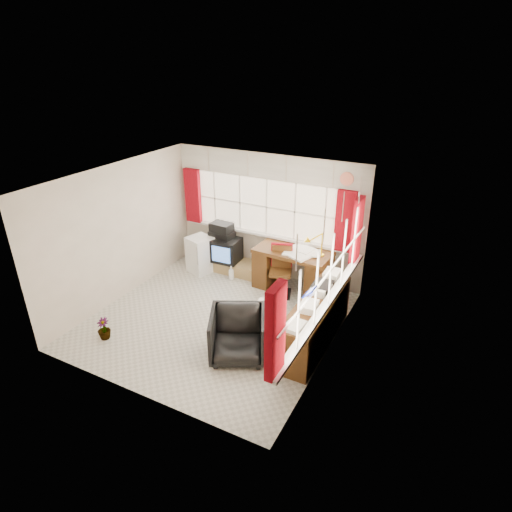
{
  "coord_description": "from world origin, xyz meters",
  "views": [
    {
      "loc": [
        3.48,
        -5.21,
        4.22
      ],
      "look_at": [
        0.5,
        0.55,
        1.1
      ],
      "focal_mm": 30.0,
      "sensor_mm": 36.0,
      "label": 1
    }
  ],
  "objects_px": {
    "crt_tv": "(227,250)",
    "mini_fridge": "(200,254)",
    "radiator": "(272,319)",
    "desk_lamp": "(322,239)",
    "task_chair": "(281,268)",
    "desk": "(292,268)",
    "tv_bench": "(237,267)",
    "credenza": "(315,321)",
    "office_chair": "(238,335)"
  },
  "relations": [
    {
      "from": "task_chair",
      "to": "office_chair",
      "type": "xyz_separation_m",
      "value": [
        0.22,
        -2.06,
        -0.14
      ]
    },
    {
      "from": "task_chair",
      "to": "mini_fridge",
      "type": "distance_m",
      "value": 1.85
    },
    {
      "from": "radiator",
      "to": "credenza",
      "type": "bearing_deg",
      "value": 3.76
    },
    {
      "from": "desk_lamp",
      "to": "tv_bench",
      "type": "distance_m",
      "value": 2.11
    },
    {
      "from": "task_chair",
      "to": "tv_bench",
      "type": "relative_size",
      "value": 0.7
    },
    {
      "from": "task_chair",
      "to": "tv_bench",
      "type": "bearing_deg",
      "value": 163.83
    },
    {
      "from": "task_chair",
      "to": "office_chair",
      "type": "distance_m",
      "value": 2.07
    },
    {
      "from": "desk_lamp",
      "to": "crt_tv",
      "type": "xyz_separation_m",
      "value": [
        -2.05,
        0.03,
        -0.67
      ]
    },
    {
      "from": "office_chair",
      "to": "mini_fridge",
      "type": "distance_m",
      "value": 2.93
    },
    {
      "from": "desk",
      "to": "task_chair",
      "type": "bearing_deg",
      "value": -131.24
    },
    {
      "from": "desk_lamp",
      "to": "task_chair",
      "type": "relative_size",
      "value": 0.48
    },
    {
      "from": "crt_tv",
      "to": "mini_fridge",
      "type": "bearing_deg",
      "value": -153.46
    },
    {
      "from": "office_chair",
      "to": "radiator",
      "type": "relative_size",
      "value": 1.49
    },
    {
      "from": "task_chair",
      "to": "mini_fridge",
      "type": "relative_size",
      "value": 1.27
    },
    {
      "from": "desk",
      "to": "crt_tv",
      "type": "height_order",
      "value": "desk"
    },
    {
      "from": "tv_bench",
      "to": "radiator",
      "type": "bearing_deg",
      "value": -45.34
    },
    {
      "from": "desk",
      "to": "mini_fridge",
      "type": "xyz_separation_m",
      "value": [
        -2.01,
        -0.16,
        -0.08
      ]
    },
    {
      "from": "credenza",
      "to": "tv_bench",
      "type": "distance_m",
      "value": 2.75
    },
    {
      "from": "radiator",
      "to": "mini_fridge",
      "type": "distance_m",
      "value": 2.58
    },
    {
      "from": "desk_lamp",
      "to": "office_chair",
      "type": "bearing_deg",
      "value": -101.53
    },
    {
      "from": "task_chair",
      "to": "radiator",
      "type": "xyz_separation_m",
      "value": [
        0.4,
        -1.23,
        -0.29
      ]
    },
    {
      "from": "radiator",
      "to": "tv_bench",
      "type": "height_order",
      "value": "radiator"
    },
    {
      "from": "desk",
      "to": "task_chair",
      "type": "relative_size",
      "value": 1.51
    },
    {
      "from": "desk_lamp",
      "to": "tv_bench",
      "type": "xyz_separation_m",
      "value": [
        -1.84,
        0.1,
        -1.03
      ]
    },
    {
      "from": "desk_lamp",
      "to": "office_chair",
      "type": "distance_m",
      "value": 2.46
    },
    {
      "from": "desk_lamp",
      "to": "tv_bench",
      "type": "bearing_deg",
      "value": 176.88
    },
    {
      "from": "radiator",
      "to": "mini_fridge",
      "type": "bearing_deg",
      "value": 150.89
    },
    {
      "from": "office_chair",
      "to": "radiator",
      "type": "bearing_deg",
      "value": 51.5
    },
    {
      "from": "desk_lamp",
      "to": "credenza",
      "type": "xyz_separation_m",
      "value": [
        0.44,
        -1.42,
        -0.77
      ]
    },
    {
      "from": "office_chair",
      "to": "mini_fridge",
      "type": "height_order",
      "value": "mini_fridge"
    },
    {
      "from": "task_chair",
      "to": "office_chair",
      "type": "relative_size",
      "value": 1.18
    },
    {
      "from": "credenza",
      "to": "tv_bench",
      "type": "bearing_deg",
      "value": 146.3
    },
    {
      "from": "task_chair",
      "to": "credenza",
      "type": "bearing_deg",
      "value": -46.42
    },
    {
      "from": "task_chair",
      "to": "radiator",
      "type": "height_order",
      "value": "task_chair"
    },
    {
      "from": "desk_lamp",
      "to": "mini_fridge",
      "type": "height_order",
      "value": "desk_lamp"
    },
    {
      "from": "radiator",
      "to": "crt_tv",
      "type": "distance_m",
      "value": 2.32
    },
    {
      "from": "task_chair",
      "to": "mini_fridge",
      "type": "xyz_separation_m",
      "value": [
        -1.85,
        0.02,
        -0.14
      ]
    },
    {
      "from": "task_chair",
      "to": "office_chair",
      "type": "bearing_deg",
      "value": -83.77
    },
    {
      "from": "radiator",
      "to": "crt_tv",
      "type": "bearing_deg",
      "value": 139.49
    },
    {
      "from": "desk",
      "to": "desk_lamp",
      "type": "bearing_deg",
      "value": 5.56
    },
    {
      "from": "task_chair",
      "to": "crt_tv",
      "type": "xyz_separation_m",
      "value": [
        -1.36,
        0.26,
        -0.03
      ]
    },
    {
      "from": "desk",
      "to": "desk_lamp",
      "type": "relative_size",
      "value": 3.15
    },
    {
      "from": "desk_lamp",
      "to": "mini_fridge",
      "type": "bearing_deg",
      "value": -175.17
    },
    {
      "from": "desk",
      "to": "crt_tv",
      "type": "relative_size",
      "value": 2.66
    },
    {
      "from": "desk_lamp",
      "to": "radiator",
      "type": "height_order",
      "value": "desk_lamp"
    },
    {
      "from": "desk_lamp",
      "to": "task_chair",
      "type": "height_order",
      "value": "desk_lamp"
    },
    {
      "from": "desk",
      "to": "radiator",
      "type": "xyz_separation_m",
      "value": [
        0.24,
        -1.42,
        -0.23
      ]
    },
    {
      "from": "crt_tv",
      "to": "mini_fridge",
      "type": "relative_size",
      "value": 0.72
    },
    {
      "from": "desk_lamp",
      "to": "radiator",
      "type": "bearing_deg",
      "value": -101.23
    },
    {
      "from": "desk_lamp",
      "to": "tv_bench",
      "type": "height_order",
      "value": "desk_lamp"
    }
  ]
}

